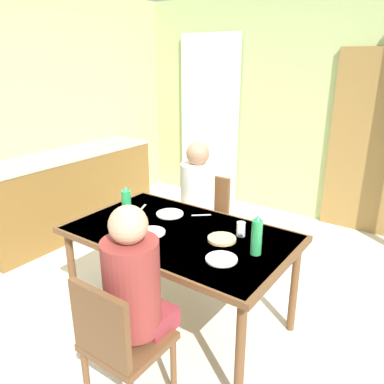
{
  "coord_description": "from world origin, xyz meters",
  "views": [
    {
      "loc": [
        1.79,
        -2.0,
        1.9
      ],
      "look_at": [
        0.33,
        0.07,
        1.0
      ],
      "focal_mm": 35.72,
      "sensor_mm": 36.0,
      "label": 1
    }
  ],
  "objects_px": {
    "person_far_diner": "(197,192)",
    "chair_near_diner": "(118,342)",
    "kitchen_counter": "(69,192)",
    "chair_far_diner": "(205,216)",
    "water_bottle_green_near": "(127,204)",
    "person_near_diner": "(134,283)",
    "water_bottle_green_far": "(257,236)",
    "dining_table": "(180,240)"
  },
  "relations": [
    {
      "from": "chair_far_diner",
      "to": "person_far_diner",
      "type": "distance_m",
      "value": 0.31
    },
    {
      "from": "chair_near_diner",
      "to": "dining_table",
      "type": "bearing_deg",
      "value": 104.79
    },
    {
      "from": "dining_table",
      "to": "person_far_diner",
      "type": "distance_m",
      "value": 0.77
    },
    {
      "from": "chair_near_diner",
      "to": "water_bottle_green_far",
      "type": "bearing_deg",
      "value": 67.04
    },
    {
      "from": "kitchen_counter",
      "to": "person_near_diner",
      "type": "height_order",
      "value": "person_near_diner"
    },
    {
      "from": "dining_table",
      "to": "person_far_diner",
      "type": "xyz_separation_m",
      "value": [
        -0.33,
        0.69,
        0.1
      ]
    },
    {
      "from": "chair_far_diner",
      "to": "water_bottle_green_near",
      "type": "bearing_deg",
      "value": 81.95
    },
    {
      "from": "dining_table",
      "to": "person_far_diner",
      "type": "bearing_deg",
      "value": 115.73
    },
    {
      "from": "chair_far_diner",
      "to": "kitchen_counter",
      "type": "bearing_deg",
      "value": 6.97
    },
    {
      "from": "chair_far_diner",
      "to": "water_bottle_green_near",
      "type": "height_order",
      "value": "water_bottle_green_near"
    },
    {
      "from": "kitchen_counter",
      "to": "chair_near_diner",
      "type": "xyz_separation_m",
      "value": [
        2.26,
        -1.44,
        0.05
      ]
    },
    {
      "from": "chair_near_diner",
      "to": "person_far_diner",
      "type": "relative_size",
      "value": 1.13
    },
    {
      "from": "dining_table",
      "to": "chair_near_diner",
      "type": "height_order",
      "value": "chair_near_diner"
    },
    {
      "from": "water_bottle_green_far",
      "to": "chair_far_diner",
      "type": "bearing_deg",
      "value": 138.39
    },
    {
      "from": "person_far_diner",
      "to": "water_bottle_green_near",
      "type": "bearing_deg",
      "value": 80.48
    },
    {
      "from": "person_far_diner",
      "to": "chair_near_diner",
      "type": "bearing_deg",
      "value": 109.96
    },
    {
      "from": "kitchen_counter",
      "to": "person_near_diner",
      "type": "distance_m",
      "value": 2.63
    },
    {
      "from": "dining_table",
      "to": "person_near_diner",
      "type": "height_order",
      "value": "person_near_diner"
    },
    {
      "from": "kitchen_counter",
      "to": "water_bottle_green_far",
      "type": "relative_size",
      "value": 8.1
    },
    {
      "from": "dining_table",
      "to": "person_near_diner",
      "type": "bearing_deg",
      "value": -72.43
    },
    {
      "from": "dining_table",
      "to": "chair_far_diner",
      "type": "height_order",
      "value": "chair_far_diner"
    },
    {
      "from": "person_far_diner",
      "to": "dining_table",
      "type": "bearing_deg",
      "value": 115.73
    },
    {
      "from": "kitchen_counter",
      "to": "water_bottle_green_near",
      "type": "bearing_deg",
      "value": -22.65
    },
    {
      "from": "chair_far_diner",
      "to": "chair_near_diner",
      "type": "bearing_deg",
      "value": 108.42
    },
    {
      "from": "chair_far_diner",
      "to": "water_bottle_green_far",
      "type": "relative_size",
      "value": 3.35
    },
    {
      "from": "chair_near_diner",
      "to": "water_bottle_green_near",
      "type": "height_order",
      "value": "water_bottle_green_near"
    },
    {
      "from": "kitchen_counter",
      "to": "dining_table",
      "type": "relative_size",
      "value": 1.35
    },
    {
      "from": "kitchen_counter",
      "to": "person_near_diner",
      "type": "relative_size",
      "value": 2.73
    },
    {
      "from": "kitchen_counter",
      "to": "chair_far_diner",
      "type": "xyz_separation_m",
      "value": [
        1.71,
        0.21,
        0.05
      ]
    },
    {
      "from": "kitchen_counter",
      "to": "chair_far_diner",
      "type": "relative_size",
      "value": 2.42
    },
    {
      "from": "chair_far_diner",
      "to": "water_bottle_green_far",
      "type": "bearing_deg",
      "value": 138.39
    },
    {
      "from": "person_far_diner",
      "to": "water_bottle_green_far",
      "type": "height_order",
      "value": "person_far_diner"
    },
    {
      "from": "person_near_diner",
      "to": "water_bottle_green_near",
      "type": "relative_size",
      "value": 2.99
    },
    {
      "from": "chair_far_diner",
      "to": "water_bottle_green_far",
      "type": "xyz_separation_m",
      "value": [
        0.9,
        -0.8,
        0.37
      ]
    },
    {
      "from": "chair_near_diner",
      "to": "person_near_diner",
      "type": "height_order",
      "value": "person_near_diner"
    },
    {
      "from": "person_near_diner",
      "to": "water_bottle_green_near",
      "type": "xyz_separation_m",
      "value": [
        -0.67,
        0.64,
        0.09
      ]
    },
    {
      "from": "kitchen_counter",
      "to": "dining_table",
      "type": "height_order",
      "value": "kitchen_counter"
    },
    {
      "from": "kitchen_counter",
      "to": "person_far_diner",
      "type": "height_order",
      "value": "person_far_diner"
    },
    {
      "from": "water_bottle_green_near",
      "to": "water_bottle_green_far",
      "type": "bearing_deg",
      "value": 3.77
    },
    {
      "from": "person_far_diner",
      "to": "water_bottle_green_far",
      "type": "xyz_separation_m",
      "value": [
        0.9,
        -0.67,
        0.09
      ]
    },
    {
      "from": "kitchen_counter",
      "to": "person_near_diner",
      "type": "bearing_deg",
      "value": -29.93
    },
    {
      "from": "person_near_diner",
      "to": "person_far_diner",
      "type": "bearing_deg",
      "value": 111.76
    }
  ]
}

